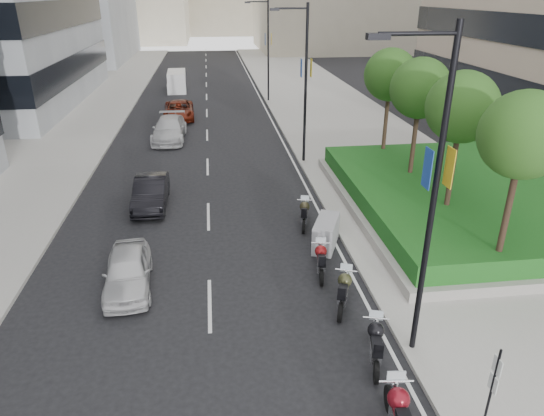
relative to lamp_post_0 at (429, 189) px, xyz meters
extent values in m
plane|color=black|center=(-4.14, -1.00, -5.07)|extent=(160.00, 160.00, 0.00)
cube|color=#9E9B93|center=(4.86, 29.00, -4.99)|extent=(10.00, 100.00, 0.15)
cube|color=#9E9B93|center=(-16.14, 29.00, -4.99)|extent=(8.00, 100.00, 0.15)
cube|color=silver|center=(-0.44, 29.00, -5.06)|extent=(0.12, 100.00, 0.01)
cube|color=silver|center=(-5.64, 29.00, -5.06)|extent=(0.12, 100.00, 0.01)
cube|color=gray|center=(5.86, 9.00, -4.72)|extent=(10.00, 14.00, 0.40)
cube|color=#1A4E16|center=(5.86, 9.00, -4.12)|extent=(9.40, 13.40, 0.80)
cylinder|color=#332319|center=(4.36, 3.00, -2.52)|extent=(0.22, 0.22, 4.00)
sphere|color=#214D18|center=(4.36, 3.00, 0.38)|extent=(2.80, 2.80, 2.80)
cylinder|color=#332319|center=(4.36, 7.00, -2.52)|extent=(0.22, 0.22, 4.00)
sphere|color=#214D18|center=(4.36, 7.00, 0.38)|extent=(2.80, 2.80, 2.80)
cylinder|color=#332319|center=(4.36, 11.00, -2.52)|extent=(0.22, 0.22, 4.00)
sphere|color=#214D18|center=(4.36, 11.00, 0.38)|extent=(2.80, 2.80, 2.80)
cylinder|color=#332319|center=(4.36, 15.00, -2.52)|extent=(0.22, 0.22, 4.00)
sphere|color=#214D18|center=(4.36, 15.00, 0.38)|extent=(2.80, 2.80, 2.80)
cylinder|color=black|center=(0.16, 0.00, -0.57)|extent=(0.16, 0.16, 9.00)
cylinder|color=black|center=(-0.74, 0.00, 3.63)|extent=(1.80, 0.10, 0.10)
cube|color=black|center=(-1.64, 0.00, 3.58)|extent=(0.50, 0.22, 0.14)
cube|color=yellow|center=(0.44, 0.00, 0.53)|extent=(0.02, 0.45, 1.00)
cube|color=#1B4299|center=(-0.12, 0.00, 0.53)|extent=(0.02, 0.45, 1.00)
cylinder|color=black|center=(0.16, 17.00, -0.57)|extent=(0.16, 0.16, 9.00)
cylinder|color=black|center=(-0.74, 17.00, 3.63)|extent=(1.80, 0.10, 0.10)
cube|color=black|center=(-1.64, 17.00, 3.58)|extent=(0.50, 0.22, 0.14)
cube|color=yellow|center=(0.44, 17.00, 0.53)|extent=(0.02, 0.45, 1.00)
cube|color=#1B4299|center=(-0.12, 17.00, 0.53)|extent=(0.02, 0.45, 1.00)
cylinder|color=black|center=(0.16, 35.00, -0.57)|extent=(0.16, 0.16, 9.00)
cylinder|color=black|center=(-0.74, 35.00, 3.63)|extent=(1.80, 0.10, 0.10)
cube|color=black|center=(-1.64, 35.00, 3.58)|extent=(0.50, 0.22, 0.14)
cube|color=yellow|center=(0.44, 35.00, 0.53)|extent=(0.02, 0.45, 1.00)
cube|color=#1B4299|center=(-0.12, 35.00, 0.53)|extent=(0.02, 0.45, 1.00)
cylinder|color=black|center=(0.66, -3.00, -3.82)|extent=(0.06, 0.06, 2.50)
cube|color=silver|center=(0.66, -3.00, -3.02)|extent=(0.02, 0.32, 0.42)
cube|color=silver|center=(0.66, -3.00, -3.52)|extent=(0.02, 0.32, 0.42)
cylinder|color=black|center=(-1.26, -2.03, -4.72)|extent=(0.20, 0.69, 0.68)
sphere|color=maroon|center=(-1.31, -2.60, -4.12)|extent=(0.53, 0.53, 0.53)
cylinder|color=silver|center=(-1.28, -2.30, -3.87)|extent=(0.82, 0.13, 0.06)
cylinder|color=black|center=(-1.28, -1.06, -4.76)|extent=(0.28, 0.62, 0.61)
cylinder|color=black|center=(-0.86, 0.47, -4.76)|extent=(0.28, 0.62, 0.61)
cube|color=silver|center=(-1.08, -0.35, -4.59)|extent=(0.51, 0.89, 0.42)
sphere|color=black|center=(-0.99, -0.03, -4.21)|extent=(0.47, 0.47, 0.47)
cube|color=black|center=(-1.16, -0.63, -4.27)|extent=(0.46, 0.79, 0.16)
cylinder|color=silver|center=(-0.92, 0.23, -4.00)|extent=(0.72, 0.24, 0.05)
cylinder|color=black|center=(-1.57, 1.61, -4.76)|extent=(0.33, 0.61, 0.61)
cylinder|color=black|center=(-0.99, 3.08, -4.76)|extent=(0.33, 0.61, 0.61)
cube|color=silver|center=(-1.30, 2.30, -4.59)|extent=(0.58, 0.89, 0.41)
sphere|color=#34351D|center=(-1.18, 2.60, -4.22)|extent=(0.47, 0.47, 0.47)
cube|color=black|center=(-1.41, 2.02, -4.28)|extent=(0.53, 0.79, 0.16)
cylinder|color=silver|center=(-1.08, 2.85, -4.00)|extent=(0.70, 0.31, 0.05)
cylinder|color=black|center=(-1.70, 3.69, -4.78)|extent=(0.21, 0.59, 0.58)
cylinder|color=black|center=(-1.44, 5.16, -4.78)|extent=(0.21, 0.59, 0.58)
cube|color=silver|center=(-1.58, 4.38, -4.62)|extent=(0.41, 0.83, 0.39)
sphere|color=maroon|center=(-1.52, 4.68, -4.26)|extent=(0.45, 0.45, 0.45)
cube|color=black|center=(-1.63, 4.10, -4.32)|extent=(0.38, 0.74, 0.15)
cylinder|color=silver|center=(-1.48, 4.93, -4.06)|extent=(0.69, 0.16, 0.05)
cylinder|color=black|center=(-1.21, 5.77, -4.78)|extent=(0.33, 0.58, 0.58)
cylinder|color=black|center=(-0.62, 7.14, -4.78)|extent=(0.33, 0.58, 0.58)
cube|color=gray|center=(-0.91, 6.45, -4.46)|extent=(1.49, 2.12, 1.17)
cylinder|color=black|center=(-1.58, 7.76, -4.78)|extent=(0.24, 0.59, 0.58)
cylinder|color=black|center=(-1.26, 9.21, -4.78)|extent=(0.24, 0.59, 0.58)
cube|color=silver|center=(-1.43, 8.44, -4.62)|extent=(0.45, 0.84, 0.39)
sphere|color=#34301D|center=(-1.36, 8.74, -4.26)|extent=(0.45, 0.45, 0.45)
cube|color=black|center=(-1.49, 8.17, -4.32)|extent=(0.41, 0.74, 0.15)
cylinder|color=silver|center=(-1.31, 8.99, -4.06)|extent=(0.68, 0.20, 0.05)
imported|color=#BDBDBF|center=(-8.43, 4.41, -4.40)|extent=(1.86, 4.00, 1.33)
imported|color=black|center=(-8.34, 11.57, -4.36)|extent=(1.49, 4.25, 1.40)
imported|color=#AFAFB1|center=(-8.22, 23.06, -4.29)|extent=(2.35, 5.39, 1.54)
imported|color=#5C180A|center=(-7.87, 29.21, -4.35)|extent=(2.56, 5.20, 1.42)
cube|color=silver|center=(-8.63, 41.66, -4.07)|extent=(1.95, 4.78, 1.98)
cube|color=silver|center=(-8.63, 39.87, -4.55)|extent=(1.83, 1.19, 1.04)
cylinder|color=black|center=(-9.39, 39.96, -4.74)|extent=(0.24, 0.66, 0.66)
cylinder|color=black|center=(-7.88, 39.96, -4.74)|extent=(0.24, 0.66, 0.66)
cylinder|color=black|center=(-9.39, 43.17, -4.74)|extent=(0.24, 0.66, 0.66)
cylinder|color=black|center=(-7.88, 43.17, -4.74)|extent=(0.24, 0.66, 0.66)
camera|label=1|loc=(-5.26, -10.55, 4.46)|focal=32.00mm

